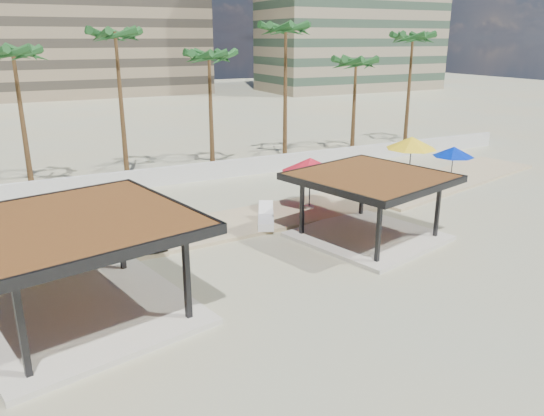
{
  "coord_description": "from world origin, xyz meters",
  "views": [
    {
      "loc": [
        -10.04,
        -16.72,
        9.12
      ],
      "look_at": [
        0.81,
        4.65,
        1.4
      ],
      "focal_mm": 35.0,
      "sensor_mm": 36.0,
      "label": 1
    }
  ],
  "objects_px": {
    "pavilion_west": "(79,259)",
    "lounger_b": "(266,220)",
    "pavilion_central": "(370,201)",
    "umbrella_c": "(310,165)",
    "lounger_a": "(142,233)",
    "lounger_d": "(421,176)",
    "lounger_c": "(353,186)"
  },
  "relations": [
    {
      "from": "lounger_a",
      "to": "lounger_d",
      "type": "bearing_deg",
      "value": -91.1
    },
    {
      "from": "pavilion_west",
      "to": "lounger_a",
      "type": "xyz_separation_m",
      "value": [
        3.47,
        6.28,
        -1.75
      ]
    },
    {
      "from": "pavilion_central",
      "to": "umbrella_c",
      "type": "relative_size",
      "value": 2.28
    },
    {
      "from": "pavilion_west",
      "to": "lounger_b",
      "type": "xyz_separation_m",
      "value": [
        9.5,
        5.3,
        -1.74
      ]
    },
    {
      "from": "lounger_c",
      "to": "lounger_d",
      "type": "distance_m",
      "value": 5.53
    },
    {
      "from": "lounger_c",
      "to": "lounger_d",
      "type": "bearing_deg",
      "value": -87.39
    },
    {
      "from": "umbrella_c",
      "to": "lounger_c",
      "type": "relative_size",
      "value": 1.76
    },
    {
      "from": "pavilion_west",
      "to": "lounger_d",
      "type": "distance_m",
      "value": 24.39
    },
    {
      "from": "pavilion_central",
      "to": "lounger_a",
      "type": "distance_m",
      "value": 10.81
    },
    {
      "from": "lounger_d",
      "to": "lounger_c",
      "type": "bearing_deg",
      "value": 100.65
    },
    {
      "from": "pavilion_central",
      "to": "pavilion_west",
      "type": "height_order",
      "value": "pavilion_west"
    },
    {
      "from": "pavilion_west",
      "to": "lounger_a",
      "type": "height_order",
      "value": "pavilion_west"
    },
    {
      "from": "lounger_a",
      "to": "lounger_b",
      "type": "distance_m",
      "value": 6.11
    },
    {
      "from": "pavilion_central",
      "to": "pavilion_west",
      "type": "bearing_deg",
      "value": 172.58
    },
    {
      "from": "lounger_a",
      "to": "lounger_d",
      "type": "height_order",
      "value": "lounger_a"
    },
    {
      "from": "pavilion_west",
      "to": "umbrella_c",
      "type": "xyz_separation_m",
      "value": [
        12.82,
        6.62,
        0.45
      ]
    },
    {
      "from": "lounger_a",
      "to": "lounger_c",
      "type": "height_order",
      "value": "lounger_a"
    },
    {
      "from": "lounger_c",
      "to": "lounger_d",
      "type": "height_order",
      "value": "lounger_d"
    },
    {
      "from": "pavilion_west",
      "to": "lounger_b",
      "type": "height_order",
      "value": "pavilion_west"
    },
    {
      "from": "pavilion_west",
      "to": "lounger_b",
      "type": "distance_m",
      "value": 11.02
    },
    {
      "from": "pavilion_west",
      "to": "lounger_b",
      "type": "relative_size",
      "value": 3.43
    },
    {
      "from": "pavilion_central",
      "to": "pavilion_west",
      "type": "relative_size",
      "value": 0.9
    },
    {
      "from": "lounger_a",
      "to": "lounger_c",
      "type": "relative_size",
      "value": 1.26
    },
    {
      "from": "pavilion_central",
      "to": "pavilion_west",
      "type": "xyz_separation_m",
      "value": [
        -13.17,
        -1.74,
        0.27
      ]
    },
    {
      "from": "lounger_c",
      "to": "lounger_a",
      "type": "bearing_deg",
      "value": 102.58
    },
    {
      "from": "pavilion_west",
      "to": "lounger_c",
      "type": "distance_m",
      "value": 19.35
    },
    {
      "from": "umbrella_c",
      "to": "lounger_b",
      "type": "distance_m",
      "value": 4.19
    },
    {
      "from": "pavilion_west",
      "to": "lounger_d",
      "type": "relative_size",
      "value": 4.03
    },
    {
      "from": "pavilion_central",
      "to": "lounger_b",
      "type": "bearing_deg",
      "value": 120.86
    },
    {
      "from": "pavilion_central",
      "to": "lounger_c",
      "type": "distance_m",
      "value": 8.18
    },
    {
      "from": "lounger_b",
      "to": "lounger_c",
      "type": "xyz_separation_m",
      "value": [
        7.69,
        3.39,
        -0.05
      ]
    },
    {
      "from": "pavilion_central",
      "to": "lounger_a",
      "type": "height_order",
      "value": "pavilion_central"
    }
  ]
}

